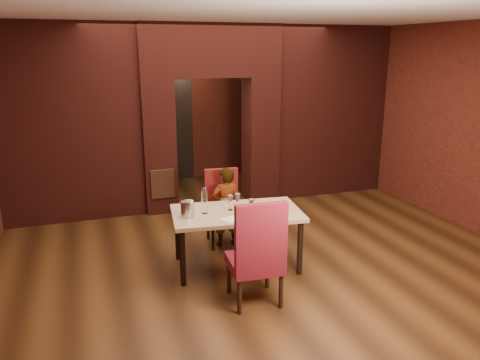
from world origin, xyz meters
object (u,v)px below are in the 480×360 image
object	(u,v)px
wine_glass_b	(237,201)
dining_table	(237,239)
wine_bucket	(187,209)
potted_plant	(261,220)
chair_far	(224,208)
chair_near	(254,250)
wine_glass_a	(230,203)
wine_glass_c	(251,206)
person_seated	(226,207)
water_bottle	(204,201)

from	to	relation	value
wine_glass_b	dining_table	bearing A→B (deg)	-112.57
wine_bucket	wine_glass_b	bearing A→B (deg)	10.52
potted_plant	wine_glass_b	bearing A→B (deg)	-128.89
chair_far	chair_near	size ratio (longest dim) A/B	0.88
chair_near	wine_glass_a	size ratio (longest dim) A/B	6.27
dining_table	chair_near	world-z (taller)	chair_near
wine_glass_b	potted_plant	size ratio (longest dim) A/B	0.43
wine_glass_c	potted_plant	world-z (taller)	wine_glass_c
chair_near	wine_bucket	bearing A→B (deg)	-54.15
chair_far	person_seated	distance (m)	0.08
wine_glass_a	wine_bucket	size ratio (longest dim) A/B	0.97
wine_glass_c	wine_bucket	world-z (taller)	wine_bucket
chair_far	potted_plant	distance (m)	0.74
chair_near	wine_bucket	size ratio (longest dim) A/B	6.07
dining_table	chair_far	world-z (taller)	chair_far
wine_glass_b	water_bottle	world-z (taller)	water_bottle
chair_near	wine_bucket	xyz separation A→B (m)	(-0.55, 0.88, 0.25)
wine_glass_a	chair_far	bearing A→B (deg)	79.47
chair_far	water_bottle	distance (m)	0.95
chair_near	water_bottle	bearing A→B (deg)	-67.85
chair_near	wine_glass_c	distance (m)	0.84
wine_bucket	dining_table	bearing A→B (deg)	0.55
person_seated	water_bottle	xyz separation A→B (m)	(-0.48, -0.65, 0.35)
wine_bucket	water_bottle	distance (m)	0.26
wine_glass_c	wine_glass_b	bearing A→B (deg)	112.01
dining_table	potted_plant	size ratio (longest dim) A/B	3.70
wine_glass_c	water_bottle	size ratio (longest dim) A/B	0.55
dining_table	chair_near	size ratio (longest dim) A/B	1.32
dining_table	water_bottle	world-z (taller)	water_bottle
wine_glass_c	potted_plant	size ratio (longest dim) A/B	0.42
wine_glass_a	water_bottle	world-z (taller)	water_bottle
dining_table	wine_glass_c	world-z (taller)	wine_glass_c
wine_glass_b	wine_glass_c	bearing A→B (deg)	-67.99
wine_glass_a	potted_plant	distance (m)	1.34
wine_glass_c	wine_bucket	size ratio (longest dim) A/B	0.90
wine_glass_a	person_seated	bearing A→B (deg)	78.02
chair_near	potted_plant	size ratio (longest dim) A/B	2.80
chair_far	wine_glass_a	bearing A→B (deg)	-94.86
person_seated	dining_table	bearing A→B (deg)	81.66
wine_glass_b	potted_plant	distance (m)	1.24
wine_glass_b	wine_bucket	bearing A→B (deg)	-169.48
chair_near	potted_plant	xyz separation A→B (m)	(0.81, 1.84, -0.40)
wine_glass_a	wine_glass_c	size ratio (longest dim) A/B	1.07
person_seated	wine_bucket	bearing A→B (deg)	42.53
dining_table	wine_glass_a	world-z (taller)	wine_glass_a
dining_table	chair_far	bearing A→B (deg)	92.01
chair_near	water_bottle	xyz separation A→B (m)	(-0.32, 0.95, 0.31)
dining_table	potted_plant	xyz separation A→B (m)	(0.72, 0.95, -0.16)
wine_glass_c	potted_plant	bearing A→B (deg)	62.27
chair_far	wine_glass_c	world-z (taller)	chair_far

